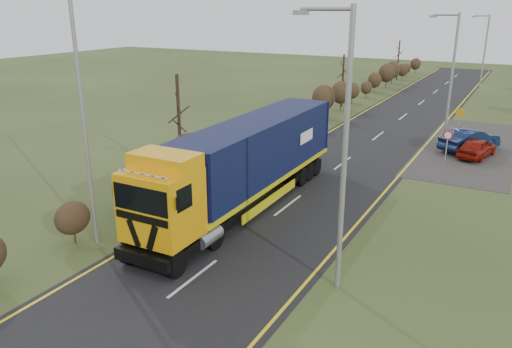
{
  "coord_description": "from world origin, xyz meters",
  "views": [
    {
      "loc": [
        9.66,
        -16.84,
        9.34
      ],
      "look_at": [
        -0.59,
        1.77,
        2.21
      ],
      "focal_mm": 35.0,
      "sensor_mm": 36.0,
      "label": 1
    }
  ],
  "objects_px": {
    "car_blue_sedan": "(470,140)",
    "car_red_hatchback": "(477,148)",
    "speed_sign": "(447,141)",
    "lorry": "(246,160)",
    "streetlight_near": "(342,143)"
  },
  "relations": [
    {
      "from": "streetlight_near",
      "to": "speed_sign",
      "type": "height_order",
      "value": "streetlight_near"
    },
    {
      "from": "lorry",
      "to": "car_red_hatchback",
      "type": "relative_size",
      "value": 4.06
    },
    {
      "from": "lorry",
      "to": "car_red_hatchback",
      "type": "height_order",
      "value": "lorry"
    },
    {
      "from": "car_blue_sedan",
      "to": "speed_sign",
      "type": "relative_size",
      "value": 2.2
    },
    {
      "from": "car_red_hatchback",
      "to": "speed_sign",
      "type": "xyz_separation_m",
      "value": [
        -1.57,
        -2.31,
        0.8
      ]
    },
    {
      "from": "streetlight_near",
      "to": "speed_sign",
      "type": "distance_m",
      "value": 17.63
    },
    {
      "from": "car_red_hatchback",
      "to": "speed_sign",
      "type": "height_order",
      "value": "speed_sign"
    },
    {
      "from": "lorry",
      "to": "streetlight_near",
      "type": "bearing_deg",
      "value": -37.53
    },
    {
      "from": "car_blue_sedan",
      "to": "streetlight_near",
      "type": "bearing_deg",
      "value": 115.28
    },
    {
      "from": "car_red_hatchback",
      "to": "car_blue_sedan",
      "type": "distance_m",
      "value": 1.6
    },
    {
      "from": "car_blue_sedan",
      "to": "speed_sign",
      "type": "bearing_deg",
      "value": 106.55
    },
    {
      "from": "streetlight_near",
      "to": "car_red_hatchback",
      "type": "bearing_deg",
      "value": 82.54
    },
    {
      "from": "car_red_hatchback",
      "to": "car_blue_sedan",
      "type": "xyz_separation_m",
      "value": [
        -0.63,
        1.47,
        0.12
      ]
    },
    {
      "from": "car_blue_sedan",
      "to": "car_red_hatchback",
      "type": "bearing_deg",
      "value": 143.65
    },
    {
      "from": "car_red_hatchback",
      "to": "streetlight_near",
      "type": "distance_m",
      "value": 20.19
    }
  ]
}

